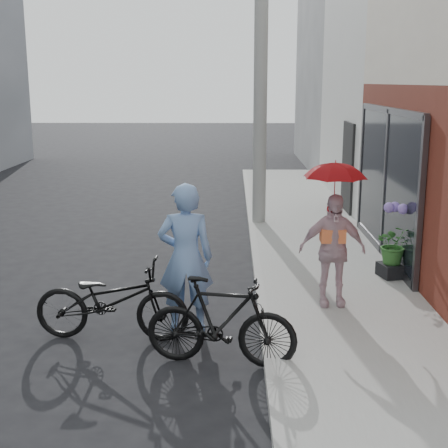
{
  "coord_description": "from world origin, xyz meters",
  "views": [
    {
      "loc": [
        0.53,
        -7.03,
        3.06
      ],
      "look_at": [
        0.42,
        1.47,
        1.1
      ],
      "focal_mm": 50.0,
      "sensor_mm": 36.0,
      "label": 1
    }
  ],
  "objects_px": {
    "planter": "(393,270)",
    "kimono_woman": "(332,250)",
    "officer": "(186,258)",
    "bike_right": "(221,322)",
    "utility_pole": "(261,58)",
    "bike_left": "(112,301)"
  },
  "relations": [
    {
      "from": "officer",
      "to": "bike_right",
      "type": "relative_size",
      "value": 1.12
    },
    {
      "from": "utility_pole",
      "to": "bike_right",
      "type": "distance_m",
      "value": 7.35
    },
    {
      "from": "utility_pole",
      "to": "planter",
      "type": "xyz_separation_m",
      "value": [
        1.9,
        -3.84,
        -3.28
      ]
    },
    {
      "from": "utility_pole",
      "to": "kimono_woman",
      "type": "relative_size",
      "value": 4.64
    },
    {
      "from": "bike_right",
      "to": "kimono_woman",
      "type": "bearing_deg",
      "value": -32.15
    },
    {
      "from": "officer",
      "to": "bike_right",
      "type": "distance_m",
      "value": 1.18
    },
    {
      "from": "bike_right",
      "to": "kimono_woman",
      "type": "height_order",
      "value": "kimono_woman"
    },
    {
      "from": "bike_left",
      "to": "planter",
      "type": "distance_m",
      "value": 4.47
    },
    {
      "from": "officer",
      "to": "bike_left",
      "type": "relative_size",
      "value": 1.0
    },
    {
      "from": "utility_pole",
      "to": "bike_right",
      "type": "relative_size",
      "value": 4.19
    },
    {
      "from": "officer",
      "to": "utility_pole",
      "type": "bearing_deg",
      "value": -104.15
    },
    {
      "from": "kimono_woman",
      "to": "planter",
      "type": "bearing_deg",
      "value": 44.63
    },
    {
      "from": "utility_pole",
      "to": "bike_left",
      "type": "distance_m",
      "value": 7.0
    },
    {
      "from": "bike_left",
      "to": "kimono_woman",
      "type": "distance_m",
      "value": 2.95
    },
    {
      "from": "officer",
      "to": "bike_right",
      "type": "xyz_separation_m",
      "value": [
        0.45,
        -1.0,
        -0.43
      ]
    },
    {
      "from": "officer",
      "to": "planter",
      "type": "distance_m",
      "value": 3.62
    },
    {
      "from": "bike_right",
      "to": "bike_left",
      "type": "bearing_deg",
      "value": 72.24
    },
    {
      "from": "planter",
      "to": "kimono_woman",
      "type": "bearing_deg",
      "value": -133.22
    },
    {
      "from": "utility_pole",
      "to": "planter",
      "type": "height_order",
      "value": "utility_pole"
    },
    {
      "from": "utility_pole",
      "to": "kimono_woman",
      "type": "height_order",
      "value": "utility_pole"
    },
    {
      "from": "bike_left",
      "to": "kimono_woman",
      "type": "xyz_separation_m",
      "value": [
        2.77,
        0.93,
        0.39
      ]
    },
    {
      "from": "bike_right",
      "to": "kimono_woman",
      "type": "xyz_separation_m",
      "value": [
        1.44,
        1.62,
        0.37
      ]
    }
  ]
}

